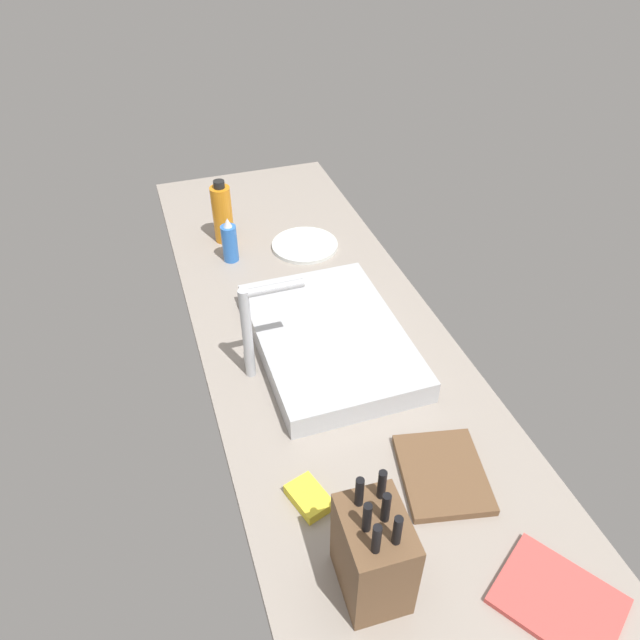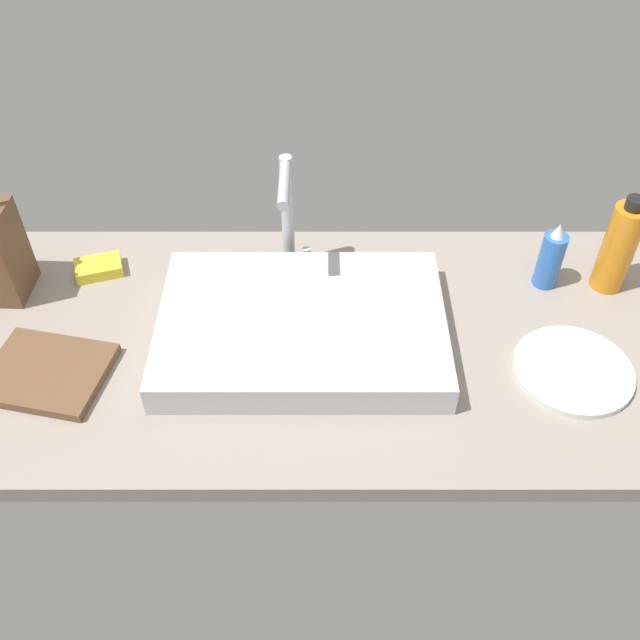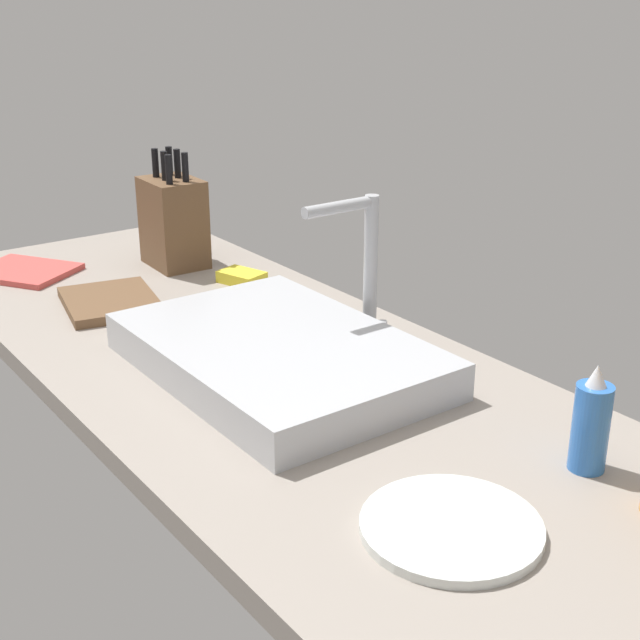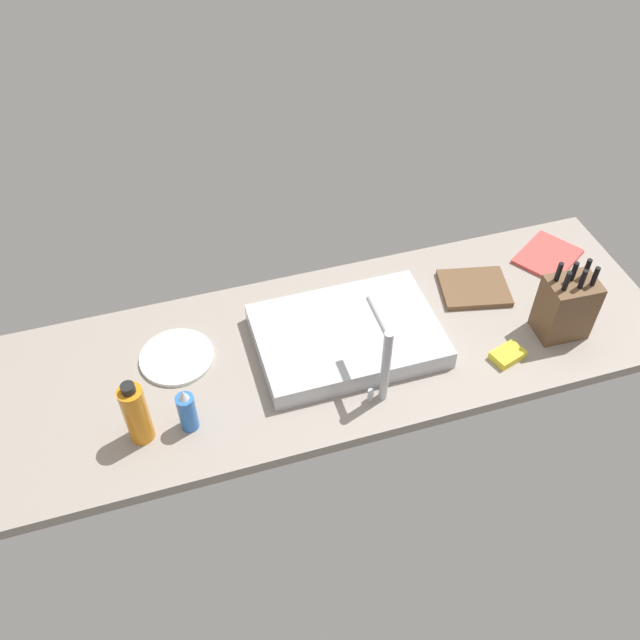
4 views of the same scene
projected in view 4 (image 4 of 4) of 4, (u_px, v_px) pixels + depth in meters
The scene contains 10 objects.
countertop_slab at pixel (326, 351), 197.14cm from camera, with size 198.71×63.17×3.50cm, color gray.
sink_basin at pixel (348, 337), 194.65cm from camera, with size 51.07×35.00×5.95cm, color #B7BABF.
faucet at pixel (383, 355), 174.16cm from camera, with size 5.50×14.79×25.03cm.
knife_block at pixel (566, 307), 193.35cm from camera, with size 14.28×11.04×24.92cm.
cutting_board at pixel (474, 288), 211.19cm from camera, with size 20.21×16.52×1.80cm, color brown.
soap_bottle at pixel (187, 411), 173.04cm from camera, with size 4.69×4.69×14.35cm.
water_bottle at pixel (136, 413), 168.63cm from camera, with size 6.22×6.22×20.44cm.
dinner_plate at pixel (177, 357), 192.59cm from camera, with size 20.72×20.72×1.20cm, color silver.
dish_towel at pixel (548, 256), 221.64cm from camera, with size 19.68×15.71×1.20cm, color #CC4C47.
dish_sponge at pixel (508, 355), 192.37cm from camera, with size 9.00×6.00×2.40cm, color yellow.
Camera 4 is at (39.25, 122.71, 151.25)cm, focal length 38.84 mm.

